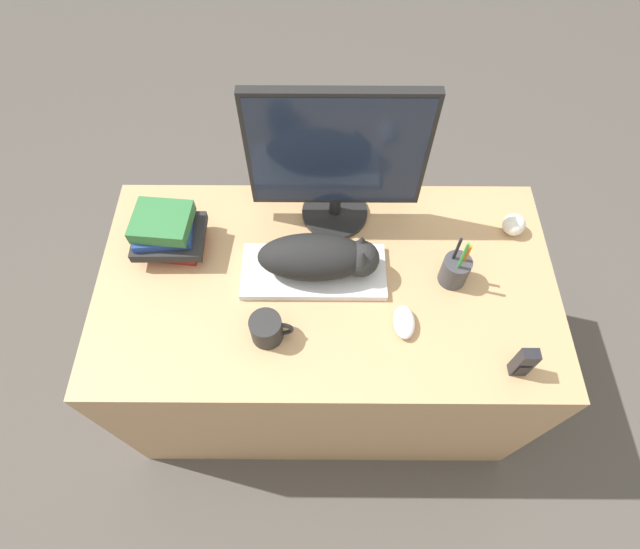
{
  "coord_description": "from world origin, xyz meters",
  "views": [
    {
      "loc": [
        -0.01,
        -0.38,
        2.05
      ],
      "look_at": [
        -0.02,
        0.35,
        0.82
      ],
      "focal_mm": 28.0,
      "sensor_mm": 36.0,
      "label": 1
    }
  ],
  "objects_px": {
    "cat": "(322,257)",
    "monitor": "(337,157)",
    "pen_cup": "(455,270)",
    "phone": "(524,363)",
    "coffee_mug": "(267,329)",
    "book_stack": "(167,233)",
    "keyboard": "(314,272)",
    "computer_mouse": "(404,322)",
    "baseball": "(514,225)"
  },
  "relations": [
    {
      "from": "cat",
      "to": "coffee_mug",
      "type": "xyz_separation_m",
      "value": [
        -0.15,
        -0.2,
        -0.05
      ]
    },
    {
      "from": "monitor",
      "to": "coffee_mug",
      "type": "xyz_separation_m",
      "value": [
        -0.19,
        -0.43,
        -0.21
      ]
    },
    {
      "from": "computer_mouse",
      "to": "baseball",
      "type": "bearing_deg",
      "value": 41.9
    },
    {
      "from": "keyboard",
      "to": "pen_cup",
      "type": "bearing_deg",
      "value": -2.3
    },
    {
      "from": "coffee_mug",
      "to": "baseball",
      "type": "height_order",
      "value": "coffee_mug"
    },
    {
      "from": "monitor",
      "to": "phone",
      "type": "bearing_deg",
      "value": -47.37
    },
    {
      "from": "keyboard",
      "to": "cat",
      "type": "height_order",
      "value": "cat"
    },
    {
      "from": "cat",
      "to": "monitor",
      "type": "height_order",
      "value": "monitor"
    },
    {
      "from": "pen_cup",
      "to": "baseball",
      "type": "bearing_deg",
      "value": 40.04
    },
    {
      "from": "pen_cup",
      "to": "baseball",
      "type": "relative_size",
      "value": 3.07
    },
    {
      "from": "baseball",
      "to": "coffee_mug",
      "type": "bearing_deg",
      "value": -153.99
    },
    {
      "from": "computer_mouse",
      "to": "coffee_mug",
      "type": "distance_m",
      "value": 0.38
    },
    {
      "from": "pen_cup",
      "to": "phone",
      "type": "xyz_separation_m",
      "value": [
        0.14,
        -0.29,
        0.01
      ]
    },
    {
      "from": "monitor",
      "to": "coffee_mug",
      "type": "height_order",
      "value": "monitor"
    },
    {
      "from": "keyboard",
      "to": "pen_cup",
      "type": "height_order",
      "value": "pen_cup"
    },
    {
      "from": "baseball",
      "to": "computer_mouse",
      "type": "bearing_deg",
      "value": -138.1
    },
    {
      "from": "pen_cup",
      "to": "book_stack",
      "type": "relative_size",
      "value": 1.01
    },
    {
      "from": "computer_mouse",
      "to": "cat",
      "type": "bearing_deg",
      "value": 143.87
    },
    {
      "from": "computer_mouse",
      "to": "pen_cup",
      "type": "xyz_separation_m",
      "value": [
        0.16,
        0.15,
        0.03
      ]
    },
    {
      "from": "monitor",
      "to": "phone",
      "type": "xyz_separation_m",
      "value": [
        0.48,
        -0.53,
        -0.2
      ]
    },
    {
      "from": "coffee_mug",
      "to": "pen_cup",
      "type": "bearing_deg",
      "value": 19.22
    },
    {
      "from": "pen_cup",
      "to": "cat",
      "type": "bearing_deg",
      "value": 177.55
    },
    {
      "from": "monitor",
      "to": "baseball",
      "type": "relative_size",
      "value": 7.32
    },
    {
      "from": "baseball",
      "to": "book_stack",
      "type": "height_order",
      "value": "book_stack"
    },
    {
      "from": "phone",
      "to": "baseball",
      "type": "bearing_deg",
      "value": 81.08
    },
    {
      "from": "coffee_mug",
      "to": "phone",
      "type": "height_order",
      "value": "phone"
    },
    {
      "from": "pen_cup",
      "to": "phone",
      "type": "bearing_deg",
      "value": -64.09
    },
    {
      "from": "keyboard",
      "to": "pen_cup",
      "type": "xyz_separation_m",
      "value": [
        0.41,
        -0.02,
        0.04
      ]
    },
    {
      "from": "baseball",
      "to": "phone",
      "type": "relative_size",
      "value": 0.58
    },
    {
      "from": "pen_cup",
      "to": "phone",
      "type": "height_order",
      "value": "pen_cup"
    },
    {
      "from": "coffee_mug",
      "to": "cat",
      "type": "bearing_deg",
      "value": 53.81
    },
    {
      "from": "book_stack",
      "to": "keyboard",
      "type": "bearing_deg",
      "value": -12.6
    },
    {
      "from": "computer_mouse",
      "to": "phone",
      "type": "distance_m",
      "value": 0.33
    },
    {
      "from": "computer_mouse",
      "to": "phone",
      "type": "relative_size",
      "value": 0.87
    },
    {
      "from": "coffee_mug",
      "to": "book_stack",
      "type": "xyz_separation_m",
      "value": [
        -0.32,
        0.3,
        0.03
      ]
    },
    {
      "from": "keyboard",
      "to": "cat",
      "type": "distance_m",
      "value": 0.08
    },
    {
      "from": "cat",
      "to": "book_stack",
      "type": "relative_size",
      "value": 1.66
    },
    {
      "from": "book_stack",
      "to": "computer_mouse",
      "type": "bearing_deg",
      "value": -21.0
    },
    {
      "from": "phone",
      "to": "book_stack",
      "type": "distance_m",
      "value": 1.07
    },
    {
      "from": "baseball",
      "to": "keyboard",
      "type": "bearing_deg",
      "value": -165.49
    },
    {
      "from": "monitor",
      "to": "book_stack",
      "type": "relative_size",
      "value": 2.4
    },
    {
      "from": "monitor",
      "to": "pen_cup",
      "type": "relative_size",
      "value": 2.38
    },
    {
      "from": "keyboard",
      "to": "book_stack",
      "type": "distance_m",
      "value": 0.45
    },
    {
      "from": "computer_mouse",
      "to": "pen_cup",
      "type": "distance_m",
      "value": 0.22
    },
    {
      "from": "phone",
      "to": "book_stack",
      "type": "xyz_separation_m",
      "value": [
        -0.99,
        0.4,
        0.01
      ]
    },
    {
      "from": "pen_cup",
      "to": "baseball",
      "type": "height_order",
      "value": "pen_cup"
    },
    {
      "from": "book_stack",
      "to": "monitor",
      "type": "bearing_deg",
      "value": 14.05
    },
    {
      "from": "pen_cup",
      "to": "coffee_mug",
      "type": "bearing_deg",
      "value": -160.78
    },
    {
      "from": "phone",
      "to": "book_stack",
      "type": "height_order",
      "value": "book_stack"
    },
    {
      "from": "keyboard",
      "to": "baseball",
      "type": "xyz_separation_m",
      "value": [
        0.62,
        0.16,
        0.02
      ]
    }
  ]
}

